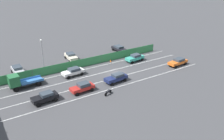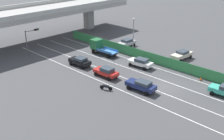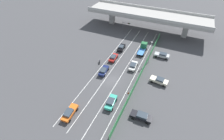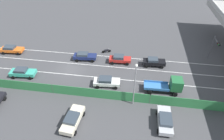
% 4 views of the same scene
% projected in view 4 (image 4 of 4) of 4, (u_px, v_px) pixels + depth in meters
% --- Properties ---
extents(ground_plane, '(300.00, 300.00, 0.00)m').
position_uv_depth(ground_plane, '(71.00, 69.00, 36.13)').
color(ground_plane, '#424244').
extents(lane_line_left_edge, '(0.14, 50.00, 0.01)m').
position_uv_depth(lane_line_left_edge, '(111.00, 57.00, 39.43)').
color(lane_line_left_edge, silver).
rests_on(lane_line_left_edge, ground).
extents(lane_line_mid_left, '(0.14, 50.00, 0.01)m').
position_uv_depth(lane_line_mid_left, '(109.00, 67.00, 36.68)').
color(lane_line_mid_left, silver).
rests_on(lane_line_mid_left, ground).
extents(lane_line_mid_right, '(0.14, 50.00, 0.01)m').
position_uv_depth(lane_line_mid_right, '(105.00, 78.00, 33.94)').
color(lane_line_mid_right, silver).
rests_on(lane_line_mid_right, ground).
extents(lane_line_right_edge, '(0.14, 50.00, 0.01)m').
position_uv_depth(lane_line_right_edge, '(102.00, 91.00, 31.19)').
color(lane_line_right_edge, silver).
rests_on(lane_line_right_edge, ground).
extents(green_fence, '(0.10, 46.10, 1.82)m').
position_uv_depth(green_fence, '(100.00, 94.00, 29.47)').
color(green_fence, '#338447').
rests_on(green_fence, ground).
extents(car_sedan_black, '(2.14, 4.31, 1.61)m').
position_uv_depth(car_sedan_black, '(154.00, 62.00, 36.41)').
color(car_sedan_black, black).
rests_on(car_sedan_black, ground).
extents(car_sedan_red, '(2.09, 4.30, 1.62)m').
position_uv_depth(car_sedan_red, '(120.00, 59.00, 37.23)').
color(car_sedan_red, red).
rests_on(car_sedan_red, ground).
extents(car_sedan_white, '(2.30, 4.51, 1.58)m').
position_uv_depth(car_sedan_white, '(106.00, 81.00, 31.85)').
color(car_sedan_white, white).
rests_on(car_sedan_white, ground).
extents(car_sedan_navy, '(2.23, 4.62, 1.59)m').
position_uv_depth(car_sedan_navy, '(85.00, 56.00, 37.98)').
color(car_sedan_navy, navy).
rests_on(car_sedan_navy, ground).
extents(car_taxi_orange, '(2.22, 4.80, 1.53)m').
position_uv_depth(car_taxi_orange, '(11.00, 49.00, 40.14)').
color(car_taxi_orange, orange).
rests_on(car_taxi_orange, ground).
extents(car_taxi_teal, '(2.26, 4.58, 1.62)m').
position_uv_depth(car_taxi_teal, '(23.00, 72.00, 33.82)').
color(car_taxi_teal, teal).
rests_on(car_taxi_teal, ground).
extents(flatbed_truck_blue, '(2.31, 5.89, 2.69)m').
position_uv_depth(flatbed_truck_blue, '(170.00, 85.00, 30.35)').
color(flatbed_truck_blue, black).
rests_on(flatbed_truck_blue, ground).
extents(motorcycle, '(0.92, 1.84, 0.93)m').
position_uv_depth(motorcycle, '(106.00, 51.00, 40.41)').
color(motorcycle, black).
rests_on(motorcycle, ground).
extents(parked_sedan_cream, '(4.83, 2.38, 1.61)m').
position_uv_depth(parked_sedan_cream, '(73.00, 119.00, 25.63)').
color(parked_sedan_cream, beige).
rests_on(parked_sedan_cream, ground).
extents(parked_wagon_silver, '(4.63, 2.08, 1.63)m').
position_uv_depth(parked_wagon_silver, '(165.00, 120.00, 25.51)').
color(parked_wagon_silver, '#B2B5B7').
rests_on(parked_wagon_silver, ground).
extents(traffic_light, '(3.01, 0.43, 5.15)m').
position_uv_depth(traffic_light, '(214.00, 46.00, 35.72)').
color(traffic_light, '#47474C').
rests_on(traffic_light, ground).
extents(street_lamp, '(0.60, 0.36, 7.35)m').
position_uv_depth(street_lamp, '(135.00, 82.00, 26.40)').
color(street_lamp, gray).
rests_on(street_lamp, ground).
extents(traffic_cone, '(0.47, 0.47, 0.64)m').
position_uv_depth(traffic_cone, '(44.00, 87.00, 31.62)').
color(traffic_cone, orange).
rests_on(traffic_cone, ground).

